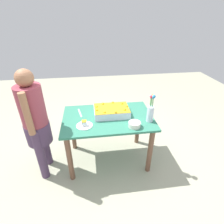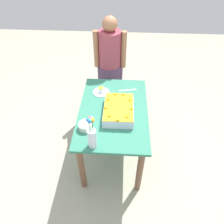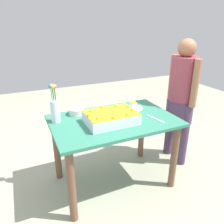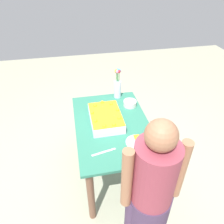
# 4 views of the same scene
# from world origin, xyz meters

# --- Properties ---
(ground_plane) EXTENTS (8.00, 8.00, 0.00)m
(ground_plane) POSITION_xyz_m (0.00, 0.00, 0.00)
(ground_plane) COLOR #A3A289
(dining_table) EXTENTS (1.22, 0.79, 0.76)m
(dining_table) POSITION_xyz_m (0.00, 0.00, 0.62)
(dining_table) COLOR #317960
(dining_table) RESTS_ON ground_plane
(sheet_cake) EXTENTS (0.48, 0.33, 0.13)m
(sheet_cake) POSITION_xyz_m (0.06, 0.06, 0.81)
(sheet_cake) COLOR white
(sheet_cake) RESTS_ON dining_table
(serving_plate_with_slice) EXTENTS (0.21, 0.21, 0.07)m
(serving_plate_with_slice) POSITION_xyz_m (-0.32, -0.17, 0.78)
(serving_plate_with_slice) COLOR white
(serving_plate_with_slice) RESTS_ON dining_table
(cake_knife) EXTENTS (0.07, 0.23, 0.00)m
(cake_knife) POSITION_xyz_m (-0.38, 0.16, 0.76)
(cake_knife) COLOR silver
(cake_knife) RESTS_ON dining_table
(flower_vase) EXTENTS (0.09, 0.09, 0.38)m
(flower_vase) POSITION_xyz_m (0.53, -0.17, 0.91)
(flower_vase) COLOR white
(flower_vase) RESTS_ON dining_table
(fruit_bowl) EXTENTS (0.15, 0.15, 0.07)m
(fruit_bowl) POSITION_xyz_m (0.30, -0.27, 0.79)
(fruit_bowl) COLOR silver
(fruit_bowl) RESTS_ON dining_table
(person_standing) EXTENTS (0.31, 0.45, 1.49)m
(person_standing) POSITION_xyz_m (-0.91, -0.10, 0.85)
(person_standing) COLOR #4A3553
(person_standing) RESTS_ON ground_plane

